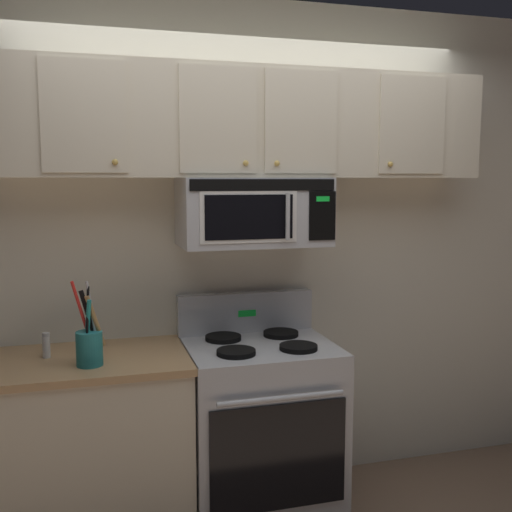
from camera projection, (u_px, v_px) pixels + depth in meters
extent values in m
cube|color=silver|center=(241.00, 250.00, 3.41)|extent=(5.20, 0.10, 2.70)
cube|color=#B7BABF|center=(260.00, 428.00, 3.17)|extent=(0.76, 0.64, 0.90)
cube|color=black|center=(279.00, 458.00, 2.86)|extent=(0.67, 0.01, 0.52)
cylinder|color=#B7BABF|center=(281.00, 398.00, 2.79)|extent=(0.61, 0.03, 0.03)
cube|color=#B7BABF|center=(245.00, 312.00, 3.37)|extent=(0.76, 0.07, 0.22)
cube|color=#19D83F|center=(247.00, 313.00, 3.33)|extent=(0.10, 0.00, 0.04)
cylinder|color=black|center=(236.00, 352.00, 2.93)|extent=(0.19, 0.19, 0.02)
cylinder|color=black|center=(298.00, 347.00, 3.02)|extent=(0.19, 0.19, 0.02)
cylinder|color=black|center=(223.00, 338.00, 3.20)|extent=(0.19, 0.19, 0.02)
cylinder|color=black|center=(281.00, 334.00, 3.29)|extent=(0.19, 0.19, 0.02)
cube|color=#B7BABF|center=(253.00, 212.00, 3.14)|extent=(0.76, 0.39, 0.35)
cube|color=black|center=(264.00, 185.00, 2.94)|extent=(0.73, 0.01, 0.06)
cube|color=white|center=(249.00, 217.00, 2.94)|extent=(0.49, 0.01, 0.25)
cube|color=black|center=(249.00, 217.00, 2.93)|extent=(0.44, 0.01, 0.22)
cube|color=black|center=(322.00, 216.00, 3.04)|extent=(0.14, 0.01, 0.25)
cube|color=#19D83F|center=(323.00, 199.00, 3.02)|extent=(0.07, 0.00, 0.03)
cylinder|color=#B7BABF|center=(288.00, 217.00, 2.96)|extent=(0.02, 0.02, 0.23)
cube|color=beige|center=(251.00, 124.00, 3.12)|extent=(2.50, 0.33, 0.55)
cube|color=beige|center=(84.00, 116.00, 2.73)|extent=(0.38, 0.01, 0.51)
sphere|color=tan|center=(115.00, 162.00, 2.77)|extent=(0.03, 0.03, 0.03)
cube|color=beige|center=(219.00, 120.00, 2.90)|extent=(0.38, 0.01, 0.51)
sphere|color=tan|center=(246.00, 163.00, 2.94)|extent=(0.03, 0.03, 0.03)
cube|color=beige|center=(301.00, 122.00, 3.01)|extent=(0.38, 0.01, 0.51)
sphere|color=tan|center=(277.00, 163.00, 2.99)|extent=(0.03, 0.03, 0.03)
cube|color=beige|center=(413.00, 125.00, 3.18)|extent=(0.38, 0.01, 0.51)
sphere|color=tan|center=(390.00, 164.00, 3.16)|extent=(0.03, 0.03, 0.03)
cube|color=beige|center=(93.00, 450.00, 2.95)|extent=(0.90, 0.62, 0.86)
cube|color=tan|center=(90.00, 361.00, 2.89)|extent=(0.93, 0.65, 0.03)
cylinder|color=teal|center=(89.00, 349.00, 2.75)|extent=(0.12, 0.12, 0.16)
cylinder|color=teal|center=(88.00, 324.00, 2.73)|extent=(0.04, 0.05, 0.22)
cylinder|color=red|center=(82.00, 314.00, 2.73)|extent=(0.09, 0.04, 0.31)
cylinder|color=#A87A47|center=(95.00, 321.00, 2.75)|extent=(0.09, 0.03, 0.24)
cylinder|color=#BCBCC1|center=(92.00, 314.00, 2.75)|extent=(0.05, 0.02, 0.30)
cylinder|color=black|center=(89.00, 318.00, 2.76)|extent=(0.09, 0.05, 0.26)
cylinder|color=black|center=(87.00, 318.00, 2.72)|extent=(0.03, 0.07, 0.28)
cylinder|color=white|center=(46.00, 347.00, 2.88)|extent=(0.04, 0.04, 0.10)
cylinder|color=#B7BABF|center=(46.00, 334.00, 2.87)|extent=(0.03, 0.03, 0.02)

